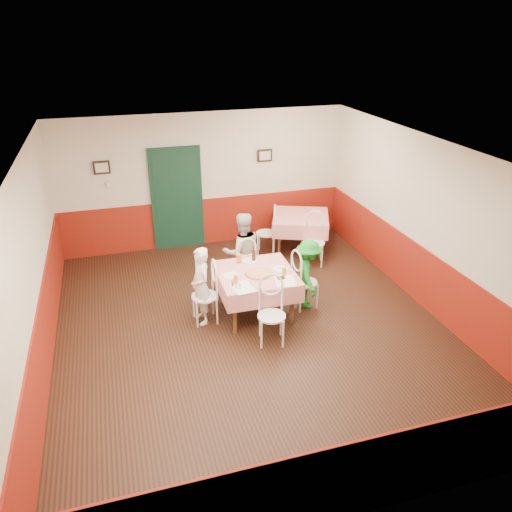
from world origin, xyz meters
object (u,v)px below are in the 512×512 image
object	(u,v)px
chair_left	(205,296)
pizza	(258,273)
chair_near	(272,316)
glass_b	(284,272)
chair_second_b	(314,243)
glass_c	(239,259)
diner_far	(242,252)
chair_far	(243,267)
diner_left	(201,286)
second_table	(300,233)
glass_a	(236,279)
chair_right	(305,282)
chair_second_a	(266,233)
diner_right	(308,274)
main_table	(256,293)
wallet	(281,278)
beer_bottle	(254,255)

from	to	relation	value
chair_left	pizza	world-z (taller)	chair_left
chair_left	chair_near	xyz separation A→B (m)	(0.84, -0.86, 0.00)
glass_b	chair_second_b	bearing A→B (deg)	53.72
glass_c	diner_far	world-z (taller)	diner_far
chair_far	glass_b	distance (m)	1.20
chair_left	diner_left	size ratio (longest dim) A/B	0.70
second_table	glass_a	world-z (taller)	glass_a
pizza	chair_right	bearing A→B (deg)	4.20
chair_second_a	glass_b	world-z (taller)	chair_second_a
diner_right	main_table	bearing A→B (deg)	99.82
diner_far	glass_c	bearing A→B (deg)	68.22
chair_left	chair_second_b	bearing A→B (deg)	120.55
chair_left	wallet	bearing A→B (deg)	74.76
chair_second_b	diner_far	size ratio (longest dim) A/B	0.62
diner_right	glass_b	bearing A→B (deg)	123.48
chair_second_a	pizza	world-z (taller)	chair_second_a
glass_c	pizza	bearing A→B (deg)	-68.73
glass_a	glass_c	xyz separation A→B (m)	(0.23, 0.67, 0.01)
chair_far	chair_second_a	xyz separation A→B (m)	(0.87, 1.35, 0.00)
glass_c	diner_right	distance (m)	1.18
diner_right	glass_c	bearing A→B (deg)	78.80
chair_right	diner_right	world-z (taller)	diner_right
glass_b	diner_far	xyz separation A→B (m)	(-0.39, 1.12, -0.10)
chair_second_b	pizza	size ratio (longest dim) A/B	2.21
chair_second_a	chair_second_b	world-z (taller)	same
pizza	diner_right	xyz separation A→B (m)	(0.88, 0.06, -0.17)
chair_second_a	glass_c	size ratio (longest dim) A/B	6.06
chair_near	chair_second_a	bearing A→B (deg)	86.90
chair_near	glass_c	xyz separation A→B (m)	(-0.16, 1.27, 0.38)
chair_left	chair_near	size ratio (longest dim) A/B	1.00
pizza	glass_b	world-z (taller)	glass_b
pizza	beer_bottle	bearing A→B (deg)	82.51
second_table	glass_b	world-z (taller)	glass_b
chair_left	glass_a	bearing A→B (deg)	59.38
chair_far	glass_b	bearing A→B (deg)	102.99
chair_right	glass_b	world-z (taller)	chair_right
chair_second_a	beer_bottle	size ratio (longest dim) A/B	3.85
main_table	second_table	bearing A→B (deg)	53.50
chair_second_b	chair_right	bearing A→B (deg)	-95.94
pizza	chair_near	bearing A→B (deg)	-92.35
second_table	glass_a	bearing A→B (deg)	-129.59
pizza	main_table	bearing A→B (deg)	104.77
glass_b	diner_right	xyz separation A→B (m)	(0.50, 0.21, -0.22)
diner_far	main_table	bearing A→B (deg)	88.28
pizza	wallet	size ratio (longest dim) A/B	3.69
second_table	chair_second_a	xyz separation A→B (m)	(-0.75, 0.00, 0.08)
wallet	diner_right	bearing A→B (deg)	28.03
pizza	wallet	world-z (taller)	pizza
chair_right	diner_far	xyz separation A→B (m)	(-0.84, 0.91, 0.27)
chair_right	chair_near	distance (m)	1.20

